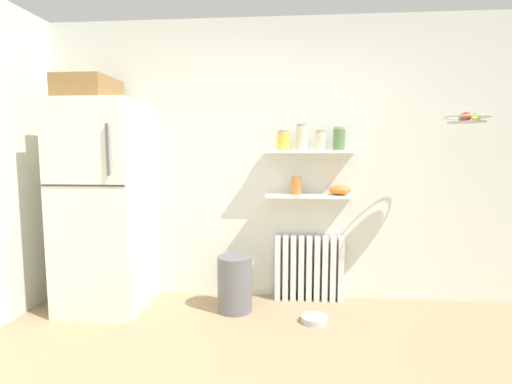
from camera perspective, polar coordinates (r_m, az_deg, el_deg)
name	(u,v)px	position (r m, az deg, el deg)	size (l,w,h in m)	color
back_wall	(281,161)	(3.65, 3.77, 4.63)	(7.04, 0.10, 2.60)	silver
refrigerator	(105,201)	(3.65, -21.52, -1.24)	(0.70, 0.75, 2.02)	silver
radiator	(309,268)	(3.69, 7.84, -11.11)	(0.63, 0.12, 0.61)	white
wall_shelf_lower	(310,196)	(3.52, 8.03, -0.58)	(0.80, 0.22, 0.03)	white
wall_shelf_upper	(311,152)	(3.50, 8.13, 5.94)	(0.80, 0.22, 0.03)	white
storage_jar_0	(283,141)	(3.49, 4.06, 7.63)	(0.11, 0.11, 0.18)	yellow
storage_jar_1	(302,137)	(3.50, 6.80, 8.04)	(0.10, 0.10, 0.23)	beige
storage_jar_2	(320,141)	(3.50, 9.51, 7.54)	(0.09, 0.09, 0.18)	beige
storage_jar_3	(339,139)	(3.52, 12.22, 7.69)	(0.11, 0.11, 0.20)	#5B7F4C
vase	(296,186)	(3.51, 5.94, 0.94)	(0.10, 0.10, 0.16)	#CC7033
shelf_bowl	(340,190)	(3.54, 12.33, 0.29)	(0.19, 0.19, 0.09)	orange
trash_bin	(235,284)	(3.45, -3.17, -13.40)	(0.30, 0.30, 0.48)	slate
pet_food_bowl	(314,319)	(3.34, 8.66, -18.16)	(0.21, 0.21, 0.05)	#B7B7BC
hanging_fruit_basket	(468,118)	(3.50, 28.91, 9.58)	(0.34, 0.34, 0.08)	#B2B2B7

